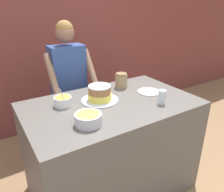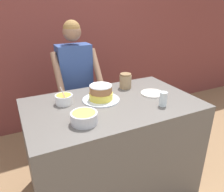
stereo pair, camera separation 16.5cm
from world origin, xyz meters
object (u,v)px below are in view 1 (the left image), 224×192
person_baker (69,80)px  ceramic_plate (149,92)px  cake (100,94)px  drinking_glass (162,97)px  frosting_bowl_yellow (88,119)px  frosting_bowl_orange (63,101)px  stoneware_jar (121,80)px

person_baker → ceramic_plate: person_baker is taller
cake → ceramic_plate: cake is taller
drinking_glass → person_baker: bearing=114.9°
frosting_bowl_yellow → frosting_bowl_orange: size_ratio=1.12×
cake → stoneware_jar: stoneware_jar is taller
cake → frosting_bowl_yellow: bearing=-130.3°
frosting_bowl_yellow → drinking_glass: bearing=-1.5°
person_baker → frosting_bowl_yellow: person_baker is taller
ceramic_plate → frosting_bowl_orange: bearing=169.0°
drinking_glass → ceramic_plate: size_ratio=0.56×
cake → frosting_bowl_yellow: (-0.27, -0.31, -0.02)m
person_baker → cake: 0.63m
person_baker → ceramic_plate: (0.52, -0.71, -0.01)m
cake → person_baker: bearing=93.1°
cake → stoneware_jar: 0.38m
drinking_glass → stoneware_jar: stoneware_jar is taller
frosting_bowl_yellow → ceramic_plate: 0.79m
drinking_glass → stoneware_jar: bearing=98.0°
person_baker → drinking_glass: size_ratio=13.08×
frosting_bowl_orange → stoneware_jar: bearing=8.8°
person_baker → drinking_glass: person_baker is taller
frosting_bowl_yellow → drinking_glass: 0.68m
frosting_bowl_yellow → ceramic_plate: frosting_bowl_yellow is taller
cake → drinking_glass: 0.53m
frosting_bowl_orange → cake: bearing=-12.9°
cake → frosting_bowl_orange: frosting_bowl_orange is taller
stoneware_jar → frosting_bowl_yellow: bearing=-141.4°
drinking_glass → ceramic_plate: bearing=72.9°
person_baker → ceramic_plate: 0.89m
person_baker → stoneware_jar: (0.38, -0.46, 0.06)m
person_baker → frosting_bowl_orange: person_baker is taller
cake → frosting_bowl_yellow: cake is taller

